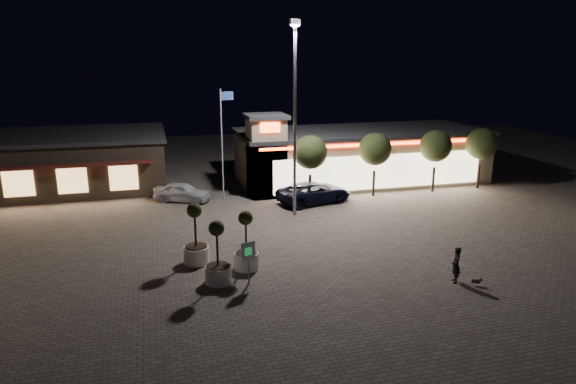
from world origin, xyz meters
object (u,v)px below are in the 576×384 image
object	(u,v)px
valet_sign	(248,255)
pickup_truck	(314,192)
white_sedan	(182,192)
planter_mid	(218,264)
pedestrian	(456,265)
planter_left	(196,245)

from	to	relation	value
valet_sign	pickup_truck	bearing A→B (deg)	59.74
white_sedan	planter_mid	world-z (taller)	planter_mid
pedestrian	valet_sign	xyz separation A→B (m)	(-9.32, 2.30, 0.58)
pedestrian	planter_mid	distance (m)	11.02
white_sedan	planter_left	distance (m)	11.81
planter_mid	valet_sign	bearing A→B (deg)	-21.13
white_sedan	planter_left	xyz separation A→B (m)	(-0.08, -11.81, 0.29)
pickup_truck	valet_sign	world-z (taller)	valet_sign
pickup_truck	pedestrian	world-z (taller)	pedestrian
planter_mid	valet_sign	xyz separation A→B (m)	(1.34, -0.52, 0.51)
pickup_truck	planter_left	world-z (taller)	planter_left
pickup_truck	planter_left	bearing A→B (deg)	120.54
planter_left	valet_sign	distance (m)	3.82
planter_left	valet_sign	size ratio (longest dim) A/B	1.54
pedestrian	planter_mid	xyz separation A→B (m)	(-10.65, 2.82, 0.08)
planter_left	pickup_truck	bearing A→B (deg)	44.46
planter_mid	planter_left	bearing A→B (deg)	105.95
planter_mid	pedestrian	bearing A→B (deg)	-14.83
pedestrian	planter_mid	world-z (taller)	planter_mid
white_sedan	pedestrian	bearing A→B (deg)	-120.08
pickup_truck	white_sedan	world-z (taller)	pickup_truck
pickup_truck	planter_left	distance (m)	12.90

